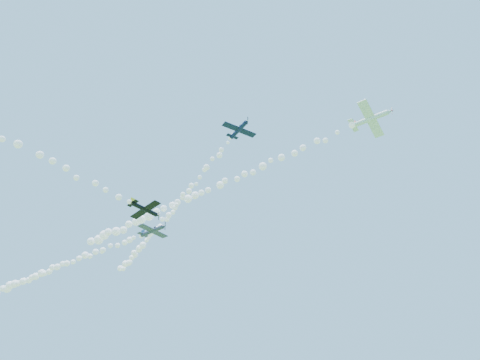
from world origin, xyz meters
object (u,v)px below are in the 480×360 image
Objects in this scene: plane_white at (371,119)px; plane_navy at (239,129)px; plane_grey at (153,231)px; plane_black at (145,209)px.

plane_navy is at bearing -144.74° from plane_white.
plane_white is 49.95m from plane_grey.
plane_white is 1.19× the size of plane_black.
plane_black is at bearing -148.03° from plane_navy.
plane_navy reaches higher than plane_grey.
plane_black is (11.10, -11.20, -4.39)m from plane_grey.
plane_navy is at bearing -18.67° from plane_grey.
plane_grey is 16.37m from plane_black.
plane_grey is 1.14× the size of plane_black.
plane_grey is at bearing 47.38° from plane_black.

